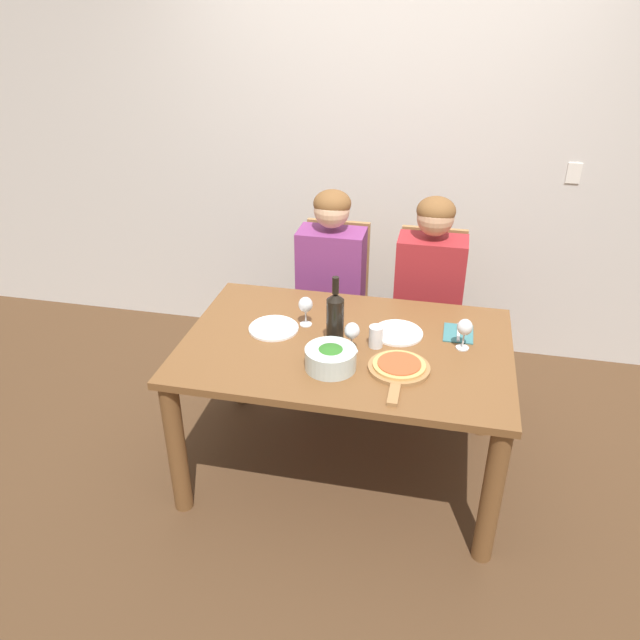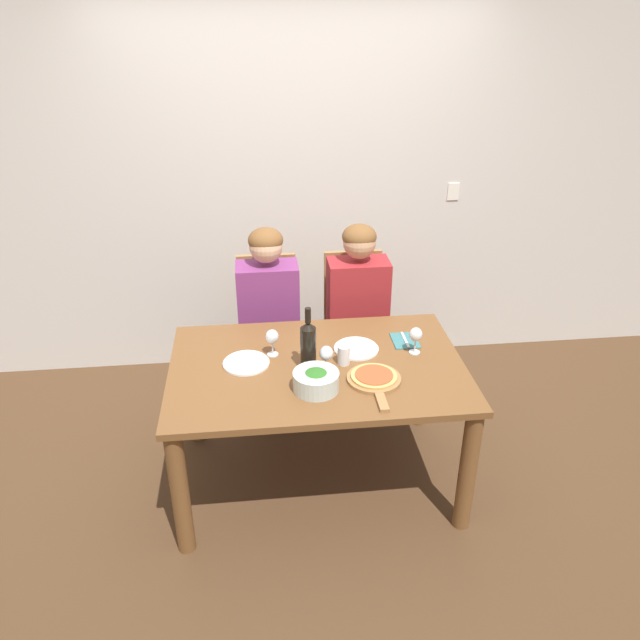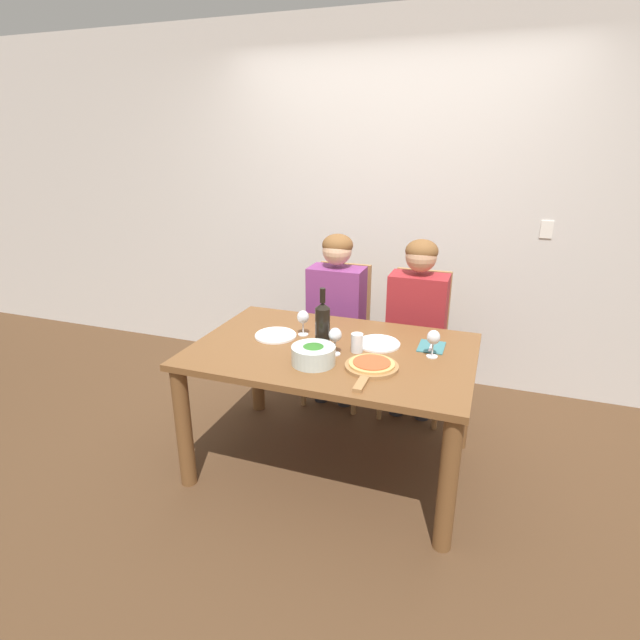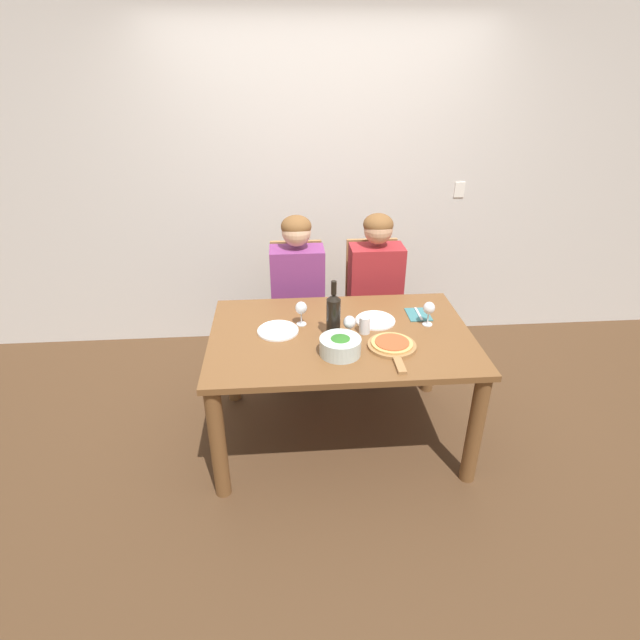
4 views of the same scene
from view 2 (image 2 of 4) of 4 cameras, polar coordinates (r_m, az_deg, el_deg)
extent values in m
plane|color=#4C331E|center=(3.70, -0.23, -14.10)|extent=(40.00, 40.00, 0.00)
cube|color=silver|center=(4.30, -2.32, 12.59)|extent=(10.00, 0.05, 2.70)
cube|color=white|center=(4.51, 12.09, 11.41)|extent=(0.08, 0.01, 0.12)
cube|color=brown|center=(3.26, -0.26, -4.40)|extent=(1.53, 1.01, 0.04)
cylinder|color=brown|center=(3.15, -12.67, -15.20)|extent=(0.09, 0.09, 0.72)
cylinder|color=brown|center=(3.27, 13.35, -13.28)|extent=(0.09, 0.09, 0.72)
cylinder|color=brown|center=(3.85, -11.54, -6.20)|extent=(0.09, 0.09, 0.72)
cylinder|color=brown|center=(3.95, 9.31, -4.98)|extent=(0.09, 0.09, 0.72)
cube|color=#9E7042|center=(4.06, -4.60, -2.14)|extent=(0.42, 0.42, 0.04)
cube|color=#9E7042|center=(4.11, -4.85, 2.58)|extent=(0.38, 0.03, 0.52)
cylinder|color=#9E7042|center=(4.03, -7.08, -6.52)|extent=(0.04, 0.04, 0.43)
cylinder|color=#9E7042|center=(4.03, -1.65, -6.23)|extent=(0.04, 0.04, 0.43)
cylinder|color=#9E7042|center=(4.35, -7.09, -3.73)|extent=(0.04, 0.04, 0.43)
cylinder|color=#9E7042|center=(4.35, -2.08, -3.47)|extent=(0.04, 0.04, 0.43)
cube|color=#9E7042|center=(4.11, 3.30, -1.71)|extent=(0.42, 0.42, 0.04)
cube|color=#9E7042|center=(4.16, 2.97, 2.96)|extent=(0.38, 0.03, 0.52)
cylinder|color=#9E7042|center=(4.05, 0.98, -6.07)|extent=(0.04, 0.04, 0.43)
cylinder|color=#9E7042|center=(4.11, 6.27, -5.71)|extent=(0.04, 0.04, 0.43)
cylinder|color=#9E7042|center=(4.37, 0.35, -3.33)|extent=(0.04, 0.04, 0.43)
cylinder|color=#9E7042|center=(4.42, 5.25, -3.03)|extent=(0.04, 0.04, 0.43)
cylinder|color=#28282D|center=(4.11, -5.70, -5.39)|extent=(0.10, 0.10, 0.47)
cylinder|color=#28282D|center=(4.11, -3.18, -5.26)|extent=(0.10, 0.10, 0.47)
cube|color=#7A3370|center=(3.91, -4.74, 1.38)|extent=(0.38, 0.22, 0.54)
cylinder|color=#7A3370|center=(3.77, -7.56, -2.44)|extent=(0.07, 0.31, 0.14)
cylinder|color=#7A3370|center=(3.77, -1.48, -2.12)|extent=(0.07, 0.31, 0.14)
sphere|color=#DBAD89|center=(3.76, -4.97, 6.72)|extent=(0.20, 0.20, 0.20)
ellipsoid|color=brown|center=(3.75, -5.00, 7.28)|extent=(0.21, 0.21, 0.15)
cylinder|color=#28282D|center=(4.14, 2.17, -4.94)|extent=(0.10, 0.10, 0.47)
cylinder|color=#28282D|center=(4.17, 4.63, -4.78)|extent=(0.10, 0.10, 0.47)
cube|color=maroon|center=(3.96, 3.46, 1.78)|extent=(0.38, 0.22, 0.54)
cylinder|color=maroon|center=(3.79, 1.02, -1.99)|extent=(0.07, 0.31, 0.14)
cylinder|color=maroon|center=(3.86, 6.93, -1.64)|extent=(0.07, 0.31, 0.14)
sphere|color=tan|center=(3.81, 3.63, 7.07)|extent=(0.20, 0.20, 0.20)
ellipsoid|color=brown|center=(3.81, 3.62, 7.62)|extent=(0.21, 0.21, 0.15)
cylinder|color=black|center=(3.16, -1.08, -2.65)|extent=(0.08, 0.08, 0.24)
cone|color=black|center=(3.09, -1.10, -0.50)|extent=(0.08, 0.08, 0.03)
cylinder|color=black|center=(3.07, -1.11, 0.42)|extent=(0.03, 0.03, 0.08)
cylinder|color=silver|center=(3.03, -0.37, -5.60)|extent=(0.23, 0.23, 0.09)
ellipsoid|color=#2D6B23|center=(3.03, -0.37, -5.53)|extent=(0.19, 0.19, 0.10)
cylinder|color=white|center=(3.28, -6.77, -3.94)|extent=(0.24, 0.24, 0.01)
torus|color=white|center=(3.27, -6.77, -3.85)|extent=(0.24, 0.24, 0.01)
cylinder|color=white|center=(3.39, 3.33, -2.65)|extent=(0.24, 0.24, 0.01)
torus|color=white|center=(3.38, 3.33, -2.56)|extent=(0.24, 0.24, 0.01)
cylinder|color=#9E7042|center=(3.13, 4.94, -5.37)|extent=(0.27, 0.27, 0.02)
cube|color=#9E7042|center=(2.97, 5.69, -7.51)|extent=(0.04, 0.14, 0.02)
cylinder|color=tan|center=(3.13, 4.96, -5.14)|extent=(0.23, 0.23, 0.01)
cylinder|color=#AD4C28|center=(3.12, 4.96, -5.01)|extent=(0.19, 0.19, 0.01)
cylinder|color=silver|center=(3.34, -4.34, -3.16)|extent=(0.06, 0.06, 0.01)
cylinder|color=silver|center=(3.32, -4.36, -2.56)|extent=(0.01, 0.01, 0.07)
ellipsoid|color=silver|center=(3.29, -4.40, -1.52)|extent=(0.07, 0.07, 0.08)
ellipsoid|color=maroon|center=(3.30, -4.40, -1.70)|extent=(0.06, 0.06, 0.03)
cylinder|color=silver|center=(3.39, 8.62, -2.93)|extent=(0.06, 0.06, 0.01)
cylinder|color=silver|center=(3.37, 8.67, -2.34)|extent=(0.01, 0.01, 0.07)
ellipsoid|color=silver|center=(3.34, 8.75, -1.31)|extent=(0.07, 0.07, 0.08)
ellipsoid|color=maroon|center=(3.34, 8.74, -1.50)|extent=(0.06, 0.06, 0.03)
cylinder|color=silver|center=(3.19, 0.57, -4.75)|extent=(0.06, 0.06, 0.01)
cylinder|color=silver|center=(3.17, 0.57, -4.13)|extent=(0.01, 0.01, 0.07)
ellipsoid|color=silver|center=(3.13, 0.58, -3.05)|extent=(0.07, 0.07, 0.08)
ellipsoid|color=maroon|center=(3.14, 0.58, -3.25)|extent=(0.06, 0.06, 0.03)
cylinder|color=silver|center=(3.24, 2.19, -3.22)|extent=(0.07, 0.07, 0.10)
cube|color=#387075|center=(3.50, 7.77, -1.87)|extent=(0.14, 0.18, 0.01)
cube|color=silver|center=(3.49, 7.78, -1.79)|extent=(0.01, 0.17, 0.01)
camera|label=1|loc=(0.78, 59.04, -1.27)|focal=35.00mm
camera|label=3|loc=(1.29, 56.29, -15.00)|focal=28.00mm
camera|label=4|loc=(0.35, -9.05, -23.53)|focal=28.00mm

